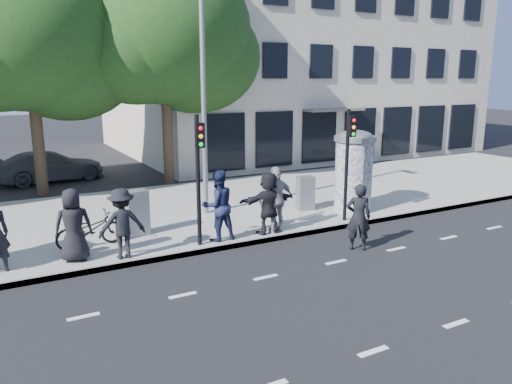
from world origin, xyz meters
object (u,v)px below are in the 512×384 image
street_lamp (204,66)px  ped_a (73,225)px  traffic_pole_far (348,154)px  ad_column_right (354,169)px  bicycle (90,230)px  cabinet_left (137,213)px  cabinet_right (305,193)px  ped_d (122,224)px  car_right (50,166)px  ped_f (268,203)px  ped_e (277,200)px  traffic_pole_near (199,167)px  ped_c (218,205)px  man_road (358,217)px

street_lamp → ped_a: bearing=-151.4°
traffic_pole_far → street_lamp: street_lamp is taller
ad_column_right → bicycle: ad_column_right is taller
cabinet_left → cabinet_right: (5.64, -0.01, -0.07)m
ped_d → car_right: size_ratio=0.38×
ad_column_right → ped_f: bearing=-167.1°
ad_column_right → ped_e: ad_column_right is taller
ad_column_right → traffic_pole_near: 5.91m
street_lamp → ped_c: 4.61m
ped_a → ped_e: (5.41, -0.35, 0.06)m
cabinet_left → cabinet_right: 5.64m
traffic_pole_near → cabinet_left: (-1.19, 1.70, -1.45)m
cabinet_left → car_right: bearing=89.5°
ped_d → ped_f: bearing=-178.1°
bicycle → car_right: (0.26, 10.33, 0.06)m
traffic_pole_far → cabinet_left: bearing=164.1°
ped_e → ped_f: bearing=-4.1°
traffic_pole_far → ped_d: 6.91m
ped_c → ped_f: ped_c is taller
ped_c → ped_d: 2.60m
ad_column_right → traffic_pole_far: traffic_pole_far is taller
ped_c → man_road: 3.72m
cabinet_right → man_road: bearing=-91.7°
ped_a → ped_e: bearing=-175.2°
cabinet_right → ped_e: bearing=-131.6°
ped_a → ped_d: size_ratio=1.03×
ped_a → cabinet_right: size_ratio=1.57×
man_road → cabinet_right: 3.67m
traffic_pole_near → car_right: size_ratio=0.74×
ad_column_right → cabinet_right: 1.76m
ad_column_right → traffic_pole_near: size_ratio=0.78×
ped_f → ped_e: bearing=-178.0°
street_lamp → cabinet_left: 4.91m
man_road → ped_a: bearing=15.4°
ped_d → man_road: size_ratio=0.97×
ped_a → bicycle: ped_a is taller
traffic_pole_far → ped_d: bearing=179.5°
ped_d → man_road: bearing=162.9°
ped_f → cabinet_right: bearing=-143.4°
street_lamp → bicycle: 5.96m
traffic_pole_far → ped_e: traffic_pole_far is taller
traffic_pole_near → cabinet_right: 4.99m
ped_c → bicycle: 3.37m
ped_f → man_road: 2.52m
street_lamp → ped_f: 4.73m
ped_d → bicycle: ped_d is taller
ad_column_right → ped_f: (-3.71, -0.85, -0.51)m
ped_a → car_right: (0.77, 11.21, -0.37)m
traffic_pole_near → ped_d: 2.34m
ped_d → ped_e: 4.35m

